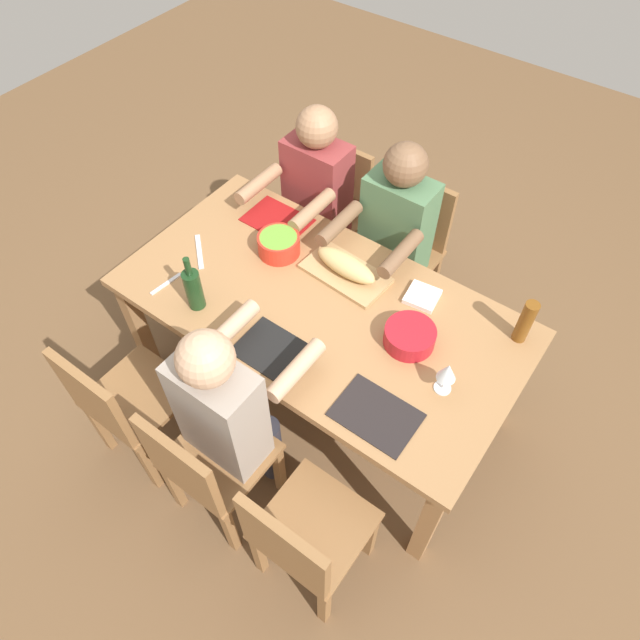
# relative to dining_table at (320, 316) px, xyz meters

# --- Properties ---
(ground_plane) EXTENTS (8.00, 8.00, 0.00)m
(ground_plane) POSITION_rel_dining_table_xyz_m (0.00, 0.00, -0.66)
(ground_plane) COLOR brown
(dining_table) EXTENTS (1.82, 0.96, 0.74)m
(dining_table) POSITION_rel_dining_table_xyz_m (0.00, 0.00, 0.00)
(dining_table) COLOR #9E7044
(dining_table) RESTS_ON ground_plane
(chair_far_left) EXTENTS (0.40, 0.40, 0.85)m
(chair_far_left) POSITION_rel_dining_table_xyz_m (-0.50, 0.80, -0.18)
(chair_far_left) COLOR olive
(chair_far_left) RESTS_ON ground_plane
(diner_far_left) EXTENTS (0.41, 0.53, 1.20)m
(diner_far_left) POSITION_rel_dining_table_xyz_m (-0.50, 0.62, 0.04)
(diner_far_left) COLOR #2D2D38
(diner_far_left) RESTS_ON ground_plane
(chair_far_center) EXTENTS (0.40, 0.40, 0.85)m
(chair_far_center) POSITION_rel_dining_table_xyz_m (0.00, 0.80, -0.18)
(chair_far_center) COLOR olive
(chair_far_center) RESTS_ON ground_plane
(diner_far_center) EXTENTS (0.41, 0.53, 1.20)m
(diner_far_center) POSITION_rel_dining_table_xyz_m (-0.00, 0.62, 0.04)
(diner_far_center) COLOR #2D2D38
(diner_far_center) RESTS_ON ground_plane
(chair_near_right) EXTENTS (0.40, 0.40, 0.85)m
(chair_near_right) POSITION_rel_dining_table_xyz_m (0.50, -0.80, -0.18)
(chair_near_right) COLOR olive
(chair_near_right) RESTS_ON ground_plane
(chair_near_left) EXTENTS (0.40, 0.40, 0.85)m
(chair_near_left) POSITION_rel_dining_table_xyz_m (-0.50, -0.80, -0.18)
(chair_near_left) COLOR olive
(chair_near_left) RESTS_ON ground_plane
(chair_near_center) EXTENTS (0.40, 0.40, 0.85)m
(chair_near_center) POSITION_rel_dining_table_xyz_m (0.00, -0.80, -0.18)
(chair_near_center) COLOR olive
(chair_near_center) RESTS_ON ground_plane
(diner_near_center) EXTENTS (0.41, 0.53, 1.20)m
(diner_near_center) POSITION_rel_dining_table_xyz_m (0.00, -0.62, 0.04)
(diner_near_center) COLOR #2D2D38
(diner_near_center) RESTS_ON ground_plane
(serving_bowl_greens) EXTENTS (0.22, 0.22, 0.08)m
(serving_bowl_greens) POSITION_rel_dining_table_xyz_m (0.42, 0.05, 0.13)
(serving_bowl_greens) COLOR #B21923
(serving_bowl_greens) RESTS_ON dining_table
(serving_bowl_salad) EXTENTS (0.20, 0.20, 0.10)m
(serving_bowl_salad) POSITION_rel_dining_table_xyz_m (-0.35, 0.15, 0.14)
(serving_bowl_salad) COLOR red
(serving_bowl_salad) RESTS_ON dining_table
(cutting_board) EXTENTS (0.41, 0.25, 0.02)m
(cutting_board) POSITION_rel_dining_table_xyz_m (-0.01, 0.22, 0.09)
(cutting_board) COLOR tan
(cutting_board) RESTS_ON dining_table
(bread_loaf) EXTENTS (0.33, 0.13, 0.09)m
(bread_loaf) POSITION_rel_dining_table_xyz_m (-0.01, 0.22, 0.15)
(bread_loaf) COLOR tan
(bread_loaf) RESTS_ON cutting_board
(wine_bottle) EXTENTS (0.08, 0.08, 0.29)m
(wine_bottle) POSITION_rel_dining_table_xyz_m (-0.44, -0.32, 0.19)
(wine_bottle) COLOR #193819
(wine_bottle) RESTS_ON dining_table
(beer_bottle) EXTENTS (0.06, 0.06, 0.22)m
(beer_bottle) POSITION_rel_dining_table_xyz_m (0.79, 0.35, 0.19)
(beer_bottle) COLOR brown
(beer_bottle) RESTS_ON dining_table
(wine_glass) EXTENTS (0.08, 0.08, 0.17)m
(wine_glass) POSITION_rel_dining_table_xyz_m (0.65, -0.06, 0.20)
(wine_glass) COLOR silver
(wine_glass) RESTS_ON dining_table
(placemat_far_left) EXTENTS (0.32, 0.23, 0.01)m
(placemat_far_left) POSITION_rel_dining_table_xyz_m (-0.50, 0.32, 0.08)
(placemat_far_left) COLOR maroon
(placemat_far_left) RESTS_ON dining_table
(placemat_near_right) EXTENTS (0.32, 0.23, 0.01)m
(placemat_near_right) POSITION_rel_dining_table_xyz_m (0.50, -0.32, 0.08)
(placemat_near_right) COLOR black
(placemat_near_right) RESTS_ON dining_table
(fork_near_left) EXTENTS (0.04, 0.17, 0.01)m
(fork_near_left) POSITION_rel_dining_table_xyz_m (-0.64, -0.32, 0.08)
(fork_near_left) COLOR silver
(fork_near_left) RESTS_ON dining_table
(placemat_near_center) EXTENTS (0.32, 0.23, 0.01)m
(placemat_near_center) POSITION_rel_dining_table_xyz_m (0.00, -0.32, 0.08)
(placemat_near_center) COLOR black
(placemat_near_center) RESTS_ON dining_table
(carving_knife) EXTENTS (0.19, 0.17, 0.01)m
(carving_knife) POSITION_rel_dining_table_xyz_m (-0.66, -0.08, 0.08)
(carving_knife) COLOR silver
(carving_knife) RESTS_ON dining_table
(napkin_stack) EXTENTS (0.16, 0.16, 0.02)m
(napkin_stack) POSITION_rel_dining_table_xyz_m (0.35, 0.30, 0.09)
(napkin_stack) COLOR white
(napkin_stack) RESTS_ON dining_table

